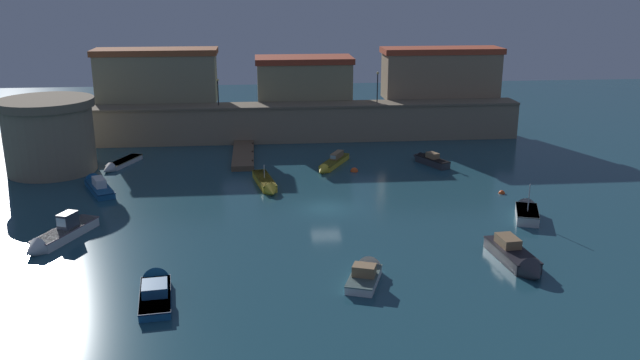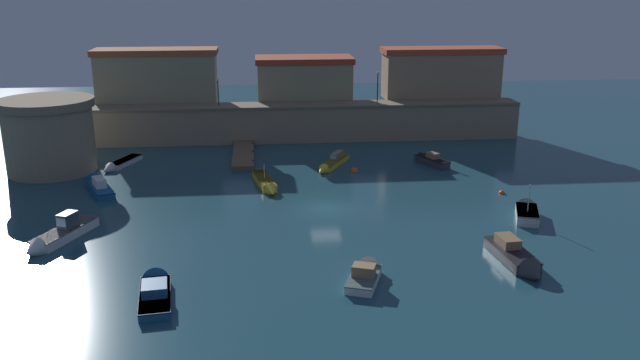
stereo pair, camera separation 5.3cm
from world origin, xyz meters
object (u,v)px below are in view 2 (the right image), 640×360
Objects in this scene: moored_boat_1 at (366,273)px; mooring_buoy_1 at (354,171)px; fortress_tower at (49,135)px; moored_boat_3 at (266,184)px; quay_lamp_1 at (378,82)px; moored_boat_6 at (119,164)px; mooring_buoy_0 at (502,193)px; moored_boat_4 at (526,211)px; moored_boat_2 at (429,160)px; moored_boat_9 at (58,235)px; moored_boat_7 at (155,288)px; quay_lamp_0 at (218,87)px; moored_boat_5 at (332,163)px; moored_boat_0 at (517,258)px; moored_boat_8 at (97,184)px.

moored_boat_1 reaches higher than mooring_buoy_1.
fortress_tower is 1.29× the size of moored_boat_3.
fortress_tower is at bearing -162.28° from quay_lamp_1.
moored_boat_6 reaches higher than mooring_buoy_0.
moored_boat_4 reaches higher than mooring_buoy_0.
moored_boat_2 reaches higher than mooring_buoy_1.
moored_boat_3 is at bearing 85.46° from moored_boat_2.
moored_boat_9 is at bearing 20.47° from moored_boat_6.
moored_boat_2 is 0.80× the size of moored_boat_7.
moored_boat_1 is at bearing -73.92° from quay_lamp_0.
moored_boat_3 is (-6.07, 20.21, -0.03)m from moored_boat_1.
moored_boat_5 is 21.88m from moored_boat_6.
moored_boat_2 is at bearing -28.38° from quay_lamp_0.
moored_boat_1 is (11.19, -38.82, -6.08)m from quay_lamp_0.
moored_boat_2 is at bearing 108.71° from moored_boat_6.
fortress_tower is 39.03m from moored_boat_1.
moored_boat_9 is (-32.00, 7.23, 0.00)m from moored_boat_0.
moored_boat_6 is 0.96× the size of moored_boat_7.
moored_boat_4 is 36.45m from moored_boat_9.
moored_boat_2 reaches higher than mooring_buoy_0.
moored_boat_3 is 9.10× the size of mooring_buoy_1.
moored_boat_6 is (-31.99, 1.77, -0.19)m from moored_boat_2.
moored_boat_8 is (5.68, -6.32, -3.34)m from fortress_tower.
moored_boat_0 is at bearing -106.51° from mooring_buoy_0.
quay_lamp_1 is at bearing 17.72° from fortress_tower.
moored_boat_5 is 12.21× the size of mooring_buoy_0.
moored_boat_7 is (-20.79, -39.70, -6.44)m from quay_lamp_1.
quay_lamp_1 is 0.51× the size of moored_boat_8.
quay_lamp_1 reaches higher than moored_boat_1.
moored_boat_5 is at bearing 152.43° from moored_boat_9.
moored_boat_2 is (0.49, 25.82, -0.04)m from moored_boat_0.
moored_boat_3 is (5.12, -18.62, -6.11)m from quay_lamp_0.
fortress_tower is 22.75m from moored_boat_3.
quay_lamp_1 reaches higher than moored_boat_9.
mooring_buoy_0 is at bearing 81.74° from moored_boat_5.
fortress_tower reaches higher than moored_boat_2.
moored_boat_6 is at bearing -158.49° from moored_boat_9.
moored_boat_3 is at bearing -19.20° from moored_boat_5.
moored_boat_2 is at bearing -2.33° from moored_boat_1.
mooring_buoy_1 is at bearing -108.55° from quay_lamp_1.
quay_lamp_0 is 0.47× the size of moored_boat_7.
moored_boat_7 is at bearing 130.88° from moored_boat_4.
moored_boat_1 is 22.24m from mooring_buoy_0.
moored_boat_0 is at bearing 173.88° from moored_boat_4.
moored_boat_7 is at bearing -92.97° from quay_lamp_0.
fortress_tower is 32.01m from moored_boat_7.
moored_boat_2 is 0.74× the size of moored_boat_8.
moored_boat_0 is (2.93, -37.79, -6.30)m from quay_lamp_1.
moored_boat_9 is at bearing -107.67° from moored_boat_0.
quay_lamp_1 reaches higher than mooring_buoy_0.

